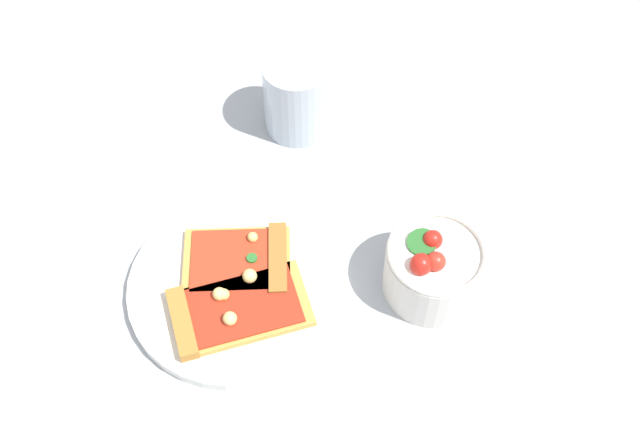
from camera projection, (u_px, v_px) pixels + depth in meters
name	position (u px, v px, depth m)	size (l,w,h in m)	color
ground_plane	(235.00, 307.00, 0.92)	(2.40, 2.40, 0.00)	#B2B7BC
plate	(234.00, 287.00, 0.93)	(0.24, 0.24, 0.01)	white
pizza_slice_near	(231.00, 311.00, 0.90)	(0.17, 0.12, 0.02)	gold
pizza_slice_far	(243.00, 261.00, 0.93)	(0.12, 0.10, 0.02)	gold
salad_bowl	(434.00, 267.00, 0.91)	(0.11, 0.11, 0.09)	white
soda_glass	(297.00, 97.00, 1.03)	(0.08, 0.08, 0.11)	silver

